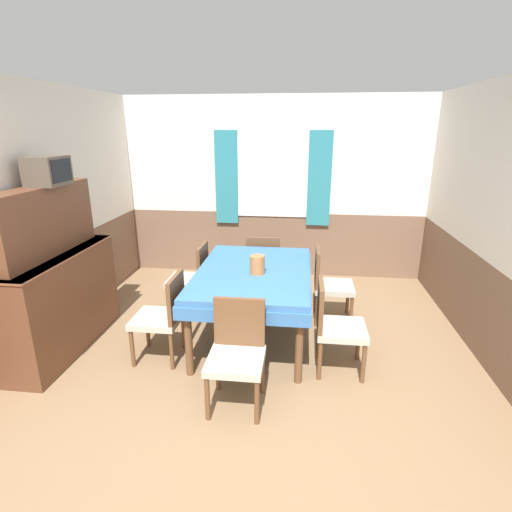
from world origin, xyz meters
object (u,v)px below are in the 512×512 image
object	(u,v)px
chair_left_near	(164,314)
tv	(47,171)
sideboard	(56,283)
vase	(257,265)
chair_head_window	(264,264)
chair_right_near	(334,324)
chair_head_near	(237,350)
dining_table	(254,279)
chair_right_far	(328,282)
chair_left_far	(192,276)

from	to	relation	value
chair_left_near	tv	xyz separation A→B (m)	(-1.06, 0.16, 1.31)
sideboard	vase	distance (m)	1.98
chair_head_window	sideboard	distance (m)	2.43
chair_right_near	vase	distance (m)	0.94
chair_head_near	tv	size ratio (longest dim) A/B	2.38
dining_table	sideboard	distance (m)	1.95
chair_left_near	chair_right_near	size ratio (longest dim) A/B	1.00
chair_left_near	chair_right_near	distance (m)	1.60
chair_left_near	chair_right_near	bearing A→B (deg)	-90.00
chair_right_far	vase	distance (m)	1.05
chair_left_far	chair_head_near	bearing A→B (deg)	-153.11
chair_head_near	chair_head_window	size ratio (longest dim) A/B	1.00
chair_left_near	sideboard	world-z (taller)	sideboard
chair_head_near	tv	world-z (taller)	tv
tv	chair_head_near	bearing A→B (deg)	-21.07
chair_left_near	chair_head_near	distance (m)	0.97
chair_right_near	chair_head_window	bearing A→B (deg)	-153.11
chair_left_near	vase	size ratio (longest dim) A/B	4.63
sideboard	vase	xyz separation A→B (m)	(1.94, 0.34, 0.16)
chair_head_near	vase	xyz separation A→B (m)	(0.05, 0.97, 0.39)
chair_left_far	chair_head_window	xyz separation A→B (m)	(0.80, 0.56, 0.00)
chair_left_far	chair_right_near	bearing A→B (deg)	-122.52
vase	sideboard	bearing A→B (deg)	-170.11
dining_table	vase	world-z (taller)	vase
dining_table	chair_left_far	xyz separation A→B (m)	(-0.80, 0.51, -0.20)
chair_right_far	dining_table	bearing A→B (deg)	-57.48
dining_table	chair_left_far	bearing A→B (deg)	147.48
chair_right_far	chair_head_window	distance (m)	0.97
dining_table	chair_head_window	world-z (taller)	chair_head_window
chair_head_window	sideboard	size ratio (longest dim) A/B	0.52
chair_left_far	chair_right_far	xyz separation A→B (m)	(1.60, 0.00, 0.00)
chair_head_near	vase	size ratio (longest dim) A/B	4.63
chair_head_window	chair_right_far	bearing A→B (deg)	-34.85
chair_left_near	vase	world-z (taller)	vase
chair_right_far	tv	xyz separation A→B (m)	(-2.66, -0.86, 1.31)
chair_left_far	chair_head_near	world-z (taller)	same
dining_table	chair_head_window	bearing A→B (deg)	90.00
dining_table	vase	size ratio (longest dim) A/B	9.20
dining_table	chair_head_window	size ratio (longest dim) A/B	1.99
dining_table	chair_left_near	bearing A→B (deg)	-147.48
chair_left_near	chair_head_window	xyz separation A→B (m)	(0.80, 1.58, 0.00)
vase	chair_left_far	bearing A→B (deg)	144.24
chair_left_near	chair_right_near	xyz separation A→B (m)	(1.60, 0.00, 0.00)
chair_head_window	sideboard	world-z (taller)	sideboard
dining_table	chair_right_far	world-z (taller)	chair_right_far
dining_table	vase	distance (m)	0.22
chair_left_far	sideboard	distance (m)	1.47
dining_table	chair_head_window	distance (m)	1.09
chair_right_near	chair_head_near	bearing A→B (deg)	-55.15
tv	sideboard	bearing A→B (deg)	-109.74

